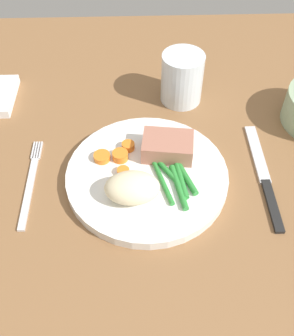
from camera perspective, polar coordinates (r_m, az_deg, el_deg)
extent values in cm
cube|color=brown|center=(62.81, -2.57, -0.23)|extent=(120.00, 90.00, 2.00)
cylinder|color=white|center=(59.58, 0.00, -1.13)|extent=(23.79, 23.79, 1.60)
cube|color=#A86B56|center=(60.53, 2.93, 3.06)|extent=(8.13, 6.16, 2.97)
ellipsoid|color=beige|center=(54.76, -2.09, -2.81)|extent=(7.62, 5.33, 3.87)
cylinder|color=orange|center=(60.60, -3.79, 1.91)|extent=(2.36, 2.36, 1.28)
cylinder|color=orange|center=(58.58, -3.37, -0.51)|extent=(1.80, 1.80, 0.91)
cylinder|color=orange|center=(60.70, -6.37, 1.53)|extent=(2.49, 2.49, 0.95)
cylinder|color=orange|center=(61.89, -2.45, 3.13)|extent=(1.97, 1.97, 1.07)
cylinder|color=#2D8C38|center=(58.28, 3.36, -0.96)|extent=(3.83, 5.54, 0.78)
cylinder|color=#2D8C38|center=(58.32, 4.62, -0.95)|extent=(2.01, 8.47, 0.86)
cylinder|color=#2D8C38|center=(57.36, 2.26, -2.06)|extent=(2.87, 7.85, 0.71)
cylinder|color=#2D8C38|center=(58.24, 5.46, -1.14)|extent=(3.12, 6.76, 0.85)
cylinder|color=#2D8C38|center=(56.89, 4.48, -2.68)|extent=(2.24, 7.78, 0.87)
cube|color=silver|center=(60.91, -16.36, -3.31)|extent=(1.00, 13.00, 0.40)
cube|color=silver|center=(66.31, -15.77, 2.38)|extent=(0.24, 3.60, 0.40)
cube|color=silver|center=(66.21, -15.44, 2.39)|extent=(0.24, 3.60, 0.40)
cube|color=silver|center=(66.11, -15.10, 2.40)|extent=(0.24, 3.60, 0.40)
cube|color=silver|center=(66.02, -14.76, 2.41)|extent=(0.24, 3.60, 0.40)
cube|color=black|center=(59.72, 17.26, -5.08)|extent=(1.30, 9.00, 0.64)
cube|color=silver|center=(65.71, 15.29, 1.98)|extent=(1.70, 12.00, 0.40)
cylinder|color=silver|center=(71.03, 4.96, 12.52)|extent=(7.19, 7.19, 8.88)
cylinder|color=silver|center=(72.00, 4.88, 11.50)|extent=(6.61, 6.61, 5.67)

